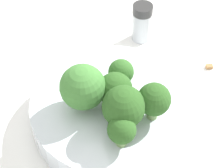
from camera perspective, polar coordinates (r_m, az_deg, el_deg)
ground_plane at (r=0.50m, az=0.00°, el=-5.51°), size 3.00×3.00×0.00m
bowl at (r=0.48m, az=0.00°, el=-4.09°), size 0.21×0.21×0.04m
broccoli_floret_0 at (r=0.45m, az=0.18°, el=-1.12°), size 0.04×0.04×0.05m
broccoli_floret_1 at (r=0.43m, az=6.41°, el=-2.45°), size 0.04×0.04×0.05m
broccoli_floret_2 at (r=0.42m, az=1.77°, el=-3.57°), size 0.05×0.05×0.06m
broccoli_floret_3 at (r=0.44m, az=-4.47°, el=-0.51°), size 0.06×0.06×0.06m
broccoli_floret_4 at (r=0.46m, az=1.39°, el=1.65°), size 0.03×0.03×0.04m
broccoli_floret_5 at (r=0.41m, az=1.49°, el=-7.10°), size 0.03×0.03×0.04m
pepper_shaker at (r=0.59m, az=4.56°, el=9.35°), size 0.03×0.03×0.06m
almond_crumb_0 at (r=0.58m, az=14.65°, el=2.75°), size 0.01×0.01×0.01m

